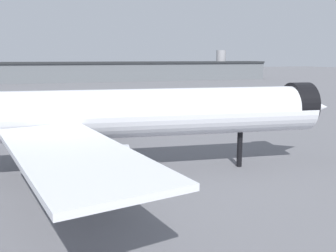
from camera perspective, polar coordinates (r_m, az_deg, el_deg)
name	(u,v)px	position (r m, az deg, el deg)	size (l,w,h in m)	color
ground	(134,177)	(49.04, -5.29, -7.93)	(900.00, 900.00, 0.00)	slate
airliner_near_gate	(108,115)	(48.57, -9.31, 1.68)	(64.51, 58.08, 18.45)	silver
terminal_building	(116,71)	(245.50, -8.06, 8.38)	(211.67, 40.90, 20.27)	slate
service_truck_front	(174,118)	(86.39, 0.95, 1.31)	(5.92, 3.76, 3.00)	black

